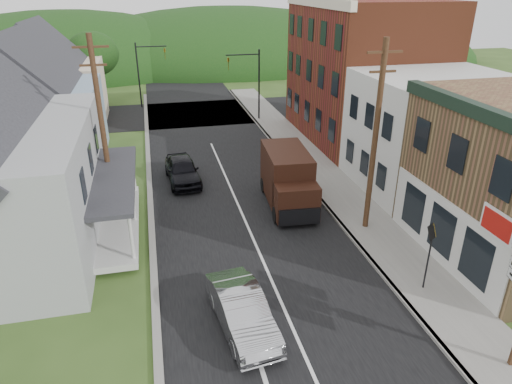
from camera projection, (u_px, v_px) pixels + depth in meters
ground at (274, 286)px, 18.23m from camera, size 120.00×120.00×0.00m
road at (230, 186)px, 27.07m from camera, size 9.00×90.00×0.02m
cross_road at (198, 113)px, 42.10m from camera, size 60.00×9.00×0.02m
sidewalk_right at (336, 189)px, 26.49m from camera, size 2.80×55.00×0.15m
curb_right at (314, 192)px, 26.21m from camera, size 0.20×55.00×0.15m
curb_left at (151, 208)px, 24.32m from camera, size 0.30×55.00×0.12m
storefront_white at (433, 133)px, 25.82m from camera, size 8.00×7.00×6.50m
storefront_red at (363, 72)px, 33.48m from camera, size 8.00×12.00×10.00m
house_blue at (42, 107)px, 29.45m from camera, size 7.14×8.16×7.28m
house_cream at (56, 80)px, 37.30m from camera, size 7.14×8.16×7.28m
utility_pole_right at (375, 138)px, 20.52m from camera, size 1.60×0.26×9.00m
utility_pole_left at (102, 127)px, 22.01m from camera, size 1.60×0.26×9.00m
traffic_signal_right at (251, 77)px, 38.31m from camera, size 2.87×0.20×6.00m
traffic_signal_left at (145, 67)px, 42.73m from camera, size 2.87×0.20×6.00m
tree_left_d at (93, 54)px, 42.61m from camera, size 4.80×4.80×6.94m
forested_ridge at (176, 64)px, 66.84m from camera, size 90.00×30.00×16.00m
silver_sedan at (242, 311)px, 15.73m from camera, size 2.06×4.53×1.44m
dark_sedan at (182, 170)px, 27.36m from camera, size 2.10×4.59×1.53m
delivery_van at (288, 180)px, 24.19m from camera, size 2.56×5.48×2.98m
warning_sign at (430, 247)px, 17.12m from camera, size 0.19×0.79×2.91m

